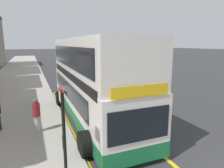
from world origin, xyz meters
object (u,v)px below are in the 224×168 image
bus_stop_sign (64,132)px  pedestrian_waiting_near_sign (36,114)px  parked_car_black_across (116,70)px  parked_car_maroon_kerbside (62,56)px  double_decker_bus (92,82)px

bus_stop_sign → pedestrian_waiting_near_sign: size_ratio=1.82×
parked_car_black_across → pedestrian_waiting_near_sign: pedestrian_waiting_near_sign is taller
parked_car_maroon_kerbside → pedestrian_waiting_near_sign: size_ratio=2.69×
bus_stop_sign → pedestrian_waiting_near_sign: bus_stop_sign is taller
parked_car_black_across → parked_car_maroon_kerbside: bearing=96.9°
double_decker_bus → bus_stop_sign: double_decker_bus is taller
parked_car_maroon_kerbside → parked_car_black_across: bearing=-86.4°
pedestrian_waiting_near_sign → bus_stop_sign: bearing=-81.6°
bus_stop_sign → parked_car_black_across: 20.78m
bus_stop_sign → parked_car_maroon_kerbside: (7.35, 49.38, -0.99)m
double_decker_bus → parked_car_black_across: 15.06m
double_decker_bus → bus_stop_sign: bearing=-114.2°
double_decker_bus → parked_car_maroon_kerbside: 44.42m
double_decker_bus → pedestrian_waiting_near_sign: 3.36m
parked_car_maroon_kerbside → parked_car_black_across: (2.18, -30.94, 0.00)m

